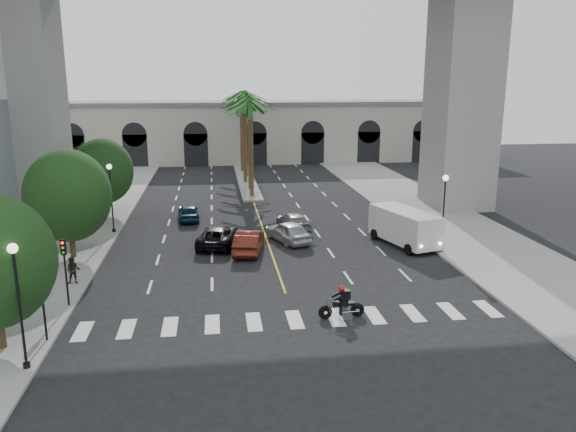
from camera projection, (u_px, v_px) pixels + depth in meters
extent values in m
plane|color=black|center=(291.00, 308.00, 28.86)|extent=(140.00, 140.00, 0.00)
cube|color=gray|center=(62.00, 238.00, 41.36)|extent=(8.00, 100.00, 0.15)
cube|color=gray|center=(449.00, 224.00, 45.22)|extent=(8.00, 100.00, 0.15)
cube|color=gray|center=(246.00, 180.00, 65.44)|extent=(2.00, 24.00, 0.20)
cube|color=#B8B0A5|center=(238.00, 133.00, 80.90)|extent=(70.00, 10.00, 8.00)
cube|color=slate|center=(238.00, 103.00, 79.90)|extent=(71.00, 10.50, 0.50)
cube|color=gray|center=(462.00, 92.00, 49.99)|extent=(5.00, 6.00, 20.80)
cube|color=gray|center=(26.00, 93.00, 45.22)|extent=(5.00, 6.00, 20.80)
cylinder|color=#47331E|center=(251.00, 150.00, 54.71)|extent=(0.40, 0.40, 9.50)
cylinder|color=#47331E|center=(250.00, 144.00, 58.55)|extent=(0.40, 0.40, 9.80)
cylinder|color=#47331E|center=(245.00, 143.00, 62.42)|extent=(0.40, 0.40, 9.30)
cylinder|color=#47331E|center=(246.00, 136.00, 66.22)|extent=(0.40, 0.40, 10.10)
cylinder|color=#47331E|center=(242.00, 135.00, 70.10)|extent=(0.40, 0.40, 9.60)
cylinder|color=#47331E|center=(242.00, 131.00, 73.96)|extent=(0.40, 0.40, 9.90)
cylinder|color=#382616|center=(0.00, 325.00, 24.02)|extent=(0.36, 0.36, 2.34)
cylinder|color=#382616|center=(72.00, 241.00, 36.53)|extent=(0.36, 0.36, 2.45)
ellipsoid|color=black|center=(68.00, 196.00, 35.83)|extent=(5.44, 5.44, 5.98)
cylinder|color=#382616|center=(106.00, 203.00, 48.11)|extent=(0.36, 0.36, 2.27)
ellipsoid|color=black|center=(103.00, 171.00, 47.46)|extent=(5.04, 5.04, 5.54)
cylinder|color=black|center=(27.00, 367.00, 22.53)|extent=(0.28, 0.28, 0.36)
cylinder|color=black|center=(20.00, 311.00, 21.96)|extent=(0.11, 0.11, 5.00)
sphere|color=white|center=(13.00, 248.00, 21.36)|extent=(0.40, 0.40, 0.40)
cylinder|color=black|center=(114.00, 231.00, 42.76)|extent=(0.28, 0.28, 0.36)
cylinder|color=black|center=(112.00, 200.00, 42.19)|extent=(0.11, 0.11, 5.00)
sphere|color=white|center=(109.00, 167.00, 41.59)|extent=(0.40, 0.40, 0.40)
cylinder|color=black|center=(441.00, 250.00, 37.99)|extent=(0.28, 0.28, 0.36)
cylinder|color=black|center=(443.00, 216.00, 37.42)|extent=(0.11, 0.11, 5.00)
sphere|color=white|center=(446.00, 178.00, 36.82)|extent=(0.40, 0.40, 0.40)
cylinder|color=black|center=(43.00, 306.00, 24.58)|extent=(0.10, 0.10, 3.50)
cube|color=black|center=(40.00, 274.00, 24.23)|extent=(0.25, 0.18, 0.80)
cylinder|color=black|center=(66.00, 276.00, 28.44)|extent=(0.10, 0.10, 3.50)
cube|color=black|center=(63.00, 247.00, 28.08)|extent=(0.25, 0.18, 0.80)
cylinder|color=black|center=(325.00, 312.00, 27.43)|extent=(0.69, 0.15, 0.68)
cylinder|color=black|center=(357.00, 310.00, 27.73)|extent=(0.69, 0.15, 0.68)
cube|color=silver|center=(343.00, 309.00, 27.57)|extent=(0.47, 0.35, 0.30)
cube|color=black|center=(339.00, 303.00, 27.46)|extent=(0.64, 0.29, 0.23)
cube|color=black|center=(349.00, 303.00, 27.57)|extent=(0.53, 0.30, 0.14)
cylinder|color=black|center=(330.00, 299.00, 27.32)|extent=(0.07, 0.63, 0.03)
cube|color=black|center=(344.00, 296.00, 27.42)|extent=(0.32, 0.45, 0.59)
cube|color=black|center=(348.00, 294.00, 27.44)|extent=(0.18, 0.35, 0.43)
sphere|color=red|center=(342.00, 288.00, 27.30)|extent=(0.30, 0.30, 0.30)
imported|color=#ABABB0|center=(288.00, 232.00, 40.47)|extent=(3.29, 4.85, 1.53)
imported|color=#541B10|center=(249.00, 241.00, 37.98)|extent=(2.50, 4.95, 1.56)
imported|color=black|center=(218.00, 236.00, 39.53)|extent=(3.28, 5.51, 1.43)
imported|color=slate|center=(294.00, 222.00, 43.44)|extent=(2.46, 5.04, 1.41)
imported|color=#0D243F|center=(189.00, 212.00, 46.71)|extent=(1.98, 4.23, 1.40)
cube|color=silver|center=(404.00, 226.00, 39.49)|extent=(3.79, 6.32, 2.20)
cube|color=black|center=(430.00, 231.00, 36.94)|extent=(2.03, 0.84, 0.93)
cylinder|color=black|center=(409.00, 249.00, 37.47)|extent=(0.51, 0.83, 0.77)
cylinder|color=black|center=(434.00, 246.00, 38.30)|extent=(0.51, 0.83, 0.77)
cylinder|color=black|center=(375.00, 234.00, 41.18)|extent=(0.51, 0.83, 0.77)
cylinder|color=black|center=(399.00, 231.00, 42.01)|extent=(0.51, 0.83, 0.77)
imported|color=black|center=(15.00, 279.00, 29.75)|extent=(0.71, 0.48, 1.90)
imported|color=black|center=(73.00, 270.00, 31.66)|extent=(0.79, 0.63, 1.57)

